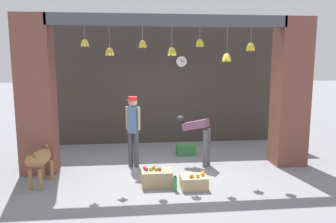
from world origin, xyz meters
TOP-DOWN VIEW (x-y plane):
  - ground_plane at (0.00, 0.00)m, footprint 60.00×60.00m
  - shop_back_wall at (0.00, 2.60)m, footprint 6.82×0.12m
  - shop_pillar_left at (-2.76, 0.30)m, footprint 0.70×0.60m
  - shop_pillar_right at (2.76, 0.30)m, footprint 0.70×0.60m
  - storefront_awning at (0.03, 0.12)m, footprint 4.92×0.29m
  - dog at (-2.54, -0.52)m, footprint 0.39×1.07m
  - shopkeeper at (-0.77, 0.43)m, footprint 0.32×0.29m
  - worker_stooping at (0.68, 0.44)m, footprint 0.73×0.63m
  - fruit_crate_oranges at (0.35, -0.97)m, footprint 0.49×0.37m
  - fruit_crate_apples at (-0.34, -0.77)m, footprint 0.57×0.36m
  - produce_box_green at (0.54, 1.23)m, footprint 0.46×0.33m
  - water_bottle at (-0.02, -1.05)m, footprint 0.08×0.08m
  - wall_clock at (0.60, 2.52)m, footprint 0.32×0.03m

SIDE VIEW (x-z plane):
  - ground_plane at x=0.00m, z-range 0.00..0.00m
  - fruit_crate_oranges at x=0.35m, z-range -0.03..0.28m
  - produce_box_green at x=0.54m, z-range 0.00..0.26m
  - water_bottle at x=-0.02m, z-range -0.01..0.28m
  - fruit_crate_apples at x=-0.34m, z-range -0.03..0.34m
  - dog at x=-2.54m, z-range 0.14..0.88m
  - worker_stooping at x=0.68m, z-range 0.18..1.28m
  - shopkeeper at x=-0.77m, z-range 0.13..1.71m
  - shop_back_wall at x=0.00m, z-range 0.00..3.28m
  - shop_pillar_left at x=-2.76m, z-range 0.00..3.28m
  - shop_pillar_right at x=2.76m, z-range 0.00..3.28m
  - wall_clock at x=0.60m, z-range 2.17..2.49m
  - storefront_awning at x=0.03m, z-range 2.63..3.60m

